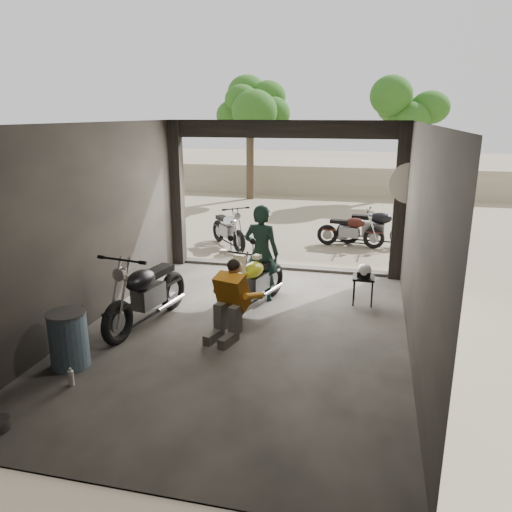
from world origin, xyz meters
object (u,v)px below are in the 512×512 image
at_px(outside_bike_c, 375,224).
at_px(helmet, 364,270).
at_px(stool, 364,281).
at_px(oil_drum, 69,340).
at_px(rider, 261,253).
at_px(main_bike, 256,276).
at_px(left_bike, 146,288).
at_px(sign_post, 408,203).
at_px(outside_bike_a, 228,226).
at_px(outside_bike_b, 351,227).
at_px(mechanic, 228,303).

relative_size(outside_bike_c, helmet, 6.29).
bearing_deg(stool, oil_drum, -139.04).
relative_size(rider, oil_drum, 2.26).
height_order(main_bike, outside_bike_c, outside_bike_c).
xyz_separation_m(left_bike, helmet, (3.37, 1.72, 0.01)).
relative_size(left_bike, sign_post, 0.79).
bearing_deg(helmet, left_bike, -168.65).
xyz_separation_m(main_bike, stool, (1.84, 0.57, -0.12)).
height_order(helmet, sign_post, sign_post).
xyz_separation_m(main_bike, sign_post, (2.59, 2.10, 1.05)).
distance_m(outside_bike_c, rider, 4.94).
bearing_deg(outside_bike_c, sign_post, -165.04).
height_order(main_bike, rider, rider).
relative_size(outside_bike_a, outside_bike_b, 1.09).
height_order(main_bike, helmet, main_bike).
height_order(outside_bike_c, sign_post, sign_post).
height_order(outside_bike_c, stool, outside_bike_c).
bearing_deg(outside_bike_a, outside_bike_c, -25.05).
bearing_deg(rider, left_bike, 53.59).
distance_m(outside_bike_b, stool, 4.09).
height_order(outside_bike_c, rider, rider).
xyz_separation_m(helmet, sign_post, (0.76, 1.55, 0.98)).
bearing_deg(mechanic, stool, 60.71).
bearing_deg(left_bike, stool, 37.00).
distance_m(left_bike, outside_bike_b, 6.50).
xyz_separation_m(outside_bike_b, oil_drum, (-3.34, -7.35, -0.11)).
xyz_separation_m(outside_bike_c, mechanic, (-2.12, -6.26, 0.01)).
bearing_deg(outside_bike_a, outside_bike_b, -26.41).
xyz_separation_m(oil_drum, sign_post, (4.54, 4.81, 1.24)).
relative_size(stool, helmet, 1.92).
xyz_separation_m(rider, stool, (1.83, 0.19, -0.44)).
height_order(stool, helmet, helmet).
height_order(main_bike, stool, main_bike).
bearing_deg(stool, main_bike, -162.76).
bearing_deg(mechanic, outside_bike_b, 91.77).
xyz_separation_m(mechanic, helmet, (1.95, 1.92, 0.06)).
relative_size(left_bike, stool, 3.61).
relative_size(outside_bike_b, helmet, 5.48).
height_order(outside_bike_b, stool, outside_bike_b).
distance_m(outside_bike_a, outside_bike_c, 3.80).
height_order(outside_bike_c, helmet, outside_bike_c).
bearing_deg(outside_bike_a, sign_post, -63.20).
height_order(outside_bike_a, mechanic, mechanic).
height_order(outside_bike_c, oil_drum, outside_bike_c).
distance_m(rider, helmet, 1.86).
distance_m(left_bike, outside_bike_a, 5.04).
xyz_separation_m(left_bike, stool, (3.37, 1.74, -0.19)).
height_order(main_bike, left_bike, left_bike).
bearing_deg(outside_bike_b, oil_drum, 160.71).
distance_m(outside_bike_c, mechanic, 6.61).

